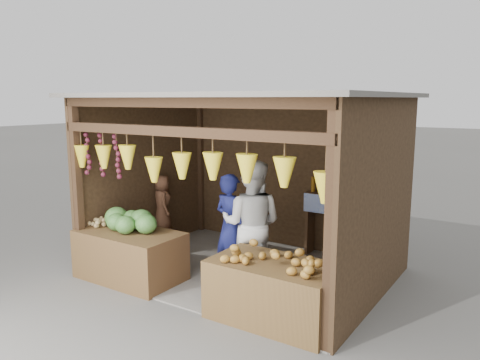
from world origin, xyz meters
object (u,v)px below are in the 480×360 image
at_px(counter_left, 130,255).
at_px(man_standing, 231,227).
at_px(vendor_seated, 162,203).
at_px(counter_right, 274,291).
at_px(woman_standing, 252,224).

bearing_deg(counter_left, man_standing, 34.19).
xyz_separation_m(counter_left, vendor_seated, (-0.58, 1.34, 0.45)).
bearing_deg(vendor_seated, counter_right, -166.21).
distance_m(counter_left, woman_standing, 1.85).
xyz_separation_m(counter_left, woman_standing, (1.60, 0.74, 0.54)).
distance_m(counter_right, vendor_seated, 3.27).
height_order(woman_standing, vendor_seated, woman_standing).
bearing_deg(vendor_seated, counter_left, 151.46).
distance_m(counter_right, man_standing, 1.48).
xyz_separation_m(man_standing, woman_standing, (0.40, -0.08, 0.12)).
relative_size(counter_left, counter_right, 1.02).
bearing_deg(vendor_seated, man_standing, -158.29).
distance_m(counter_left, counter_right, 2.37).
bearing_deg(man_standing, counter_right, 158.85).
bearing_deg(man_standing, vendor_seated, -2.79).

